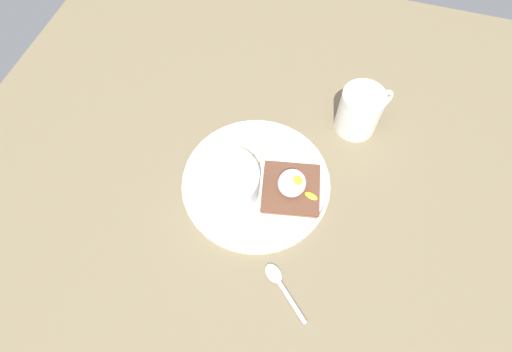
{
  "coord_description": "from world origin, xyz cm",
  "views": [
    {
      "loc": [
        -32.92,
        -9.75,
        68.24
      ],
      "look_at": [
        0.0,
        0.0,
        5.0
      ],
      "focal_mm": 28.0,
      "sensor_mm": 36.0,
      "label": 1
    }
  ],
  "objects_px": {
    "toast_slice": "(291,187)",
    "coffee_mug": "(360,111)",
    "banana_slice_right": "(246,148)",
    "banana_slice_front": "(265,133)",
    "banana_slice_left": "(269,148)",
    "oatmeal_bowl": "(225,183)",
    "spoon": "(281,285)",
    "banana_slice_inner": "(254,157)",
    "banana_slice_back": "(282,138)",
    "poached_egg": "(293,182)"
  },
  "relations": [
    {
      "from": "coffee_mug",
      "to": "toast_slice",
      "type": "bearing_deg",
      "value": 154.07
    },
    {
      "from": "poached_egg",
      "to": "coffee_mug",
      "type": "xyz_separation_m",
      "value": [
        0.18,
        -0.09,
        0.01
      ]
    },
    {
      "from": "banana_slice_right",
      "to": "banana_slice_front",
      "type": "bearing_deg",
      "value": -28.66
    },
    {
      "from": "oatmeal_bowl",
      "to": "coffee_mug",
      "type": "xyz_separation_m",
      "value": [
        0.22,
        -0.2,
        0.0
      ]
    },
    {
      "from": "banana_slice_inner",
      "to": "toast_slice",
      "type": "bearing_deg",
      "value": -117.15
    },
    {
      "from": "banana_slice_back",
      "to": "spoon",
      "type": "height_order",
      "value": "banana_slice_back"
    },
    {
      "from": "poached_egg",
      "to": "banana_slice_back",
      "type": "xyz_separation_m",
      "value": [
        0.1,
        0.04,
        -0.02
      ]
    },
    {
      "from": "poached_egg",
      "to": "banana_slice_left",
      "type": "height_order",
      "value": "poached_egg"
    },
    {
      "from": "toast_slice",
      "to": "coffee_mug",
      "type": "relative_size",
      "value": 1.22
    },
    {
      "from": "spoon",
      "to": "coffee_mug",
      "type": "bearing_deg",
      "value": -9.83
    },
    {
      "from": "banana_slice_back",
      "to": "banana_slice_front",
      "type": "bearing_deg",
      "value": 88.5
    },
    {
      "from": "oatmeal_bowl",
      "to": "banana_slice_back",
      "type": "bearing_deg",
      "value": -26.1
    },
    {
      "from": "oatmeal_bowl",
      "to": "spoon",
      "type": "distance_m",
      "value": 0.2
    },
    {
      "from": "toast_slice",
      "to": "coffee_mug",
      "type": "xyz_separation_m",
      "value": [
        0.18,
        -0.09,
        0.03
      ]
    },
    {
      "from": "poached_egg",
      "to": "oatmeal_bowl",
      "type": "bearing_deg",
      "value": 108.92
    },
    {
      "from": "oatmeal_bowl",
      "to": "spoon",
      "type": "xyz_separation_m",
      "value": [
        -0.13,
        -0.14,
        -0.04
      ]
    },
    {
      "from": "banana_slice_left",
      "to": "banana_slice_back",
      "type": "height_order",
      "value": "same"
    },
    {
      "from": "spoon",
      "to": "banana_slice_back",
      "type": "bearing_deg",
      "value": 14.38
    },
    {
      "from": "oatmeal_bowl",
      "to": "spoon",
      "type": "relative_size",
      "value": 1.3
    },
    {
      "from": "oatmeal_bowl",
      "to": "toast_slice",
      "type": "relative_size",
      "value": 0.99
    },
    {
      "from": "poached_egg",
      "to": "banana_slice_right",
      "type": "relative_size",
      "value": 2.1
    },
    {
      "from": "banana_slice_left",
      "to": "coffee_mug",
      "type": "height_order",
      "value": "coffee_mug"
    },
    {
      "from": "banana_slice_back",
      "to": "banana_slice_right",
      "type": "distance_m",
      "value": 0.07
    },
    {
      "from": "spoon",
      "to": "toast_slice",
      "type": "bearing_deg",
      "value": 8.97
    },
    {
      "from": "poached_egg",
      "to": "spoon",
      "type": "height_order",
      "value": "poached_egg"
    },
    {
      "from": "toast_slice",
      "to": "banana_slice_left",
      "type": "bearing_deg",
      "value": 41.47
    },
    {
      "from": "banana_slice_front",
      "to": "spoon",
      "type": "bearing_deg",
      "value": -158.88
    },
    {
      "from": "banana_slice_front",
      "to": "banana_slice_right",
      "type": "height_order",
      "value": "banana_slice_right"
    },
    {
      "from": "toast_slice",
      "to": "banana_slice_left",
      "type": "xyz_separation_m",
      "value": [
        0.07,
        0.06,
        -0.0
      ]
    },
    {
      "from": "banana_slice_front",
      "to": "banana_slice_right",
      "type": "relative_size",
      "value": 1.11
    },
    {
      "from": "banana_slice_right",
      "to": "spoon",
      "type": "relative_size",
      "value": 0.4
    },
    {
      "from": "coffee_mug",
      "to": "banana_slice_back",
      "type": "bearing_deg",
      "value": 121.89
    },
    {
      "from": "banana_slice_left",
      "to": "banana_slice_back",
      "type": "xyz_separation_m",
      "value": [
        0.03,
        -0.02,
        -0.0
      ]
    },
    {
      "from": "oatmeal_bowl",
      "to": "banana_slice_inner",
      "type": "bearing_deg",
      "value": -18.7
    },
    {
      "from": "oatmeal_bowl",
      "to": "toast_slice",
      "type": "height_order",
      "value": "oatmeal_bowl"
    },
    {
      "from": "toast_slice",
      "to": "banana_slice_inner",
      "type": "xyz_separation_m",
      "value": [
        0.04,
        0.08,
        0.0
      ]
    },
    {
      "from": "toast_slice",
      "to": "banana_slice_inner",
      "type": "relative_size",
      "value": 2.68
    },
    {
      "from": "coffee_mug",
      "to": "spoon",
      "type": "xyz_separation_m",
      "value": [
        -0.36,
        0.06,
        -0.04
      ]
    },
    {
      "from": "poached_egg",
      "to": "banana_slice_inner",
      "type": "relative_size",
      "value": 1.7
    },
    {
      "from": "banana_slice_front",
      "to": "spoon",
      "type": "height_order",
      "value": "banana_slice_front"
    },
    {
      "from": "banana_slice_left",
      "to": "banana_slice_inner",
      "type": "xyz_separation_m",
      "value": [
        -0.03,
        0.02,
        0.0
      ]
    },
    {
      "from": "banana_slice_left",
      "to": "spoon",
      "type": "relative_size",
      "value": 0.54
    },
    {
      "from": "banana_slice_left",
      "to": "banana_slice_inner",
      "type": "distance_m",
      "value": 0.03
    },
    {
      "from": "banana_slice_inner",
      "to": "banana_slice_front",
      "type": "bearing_deg",
      "value": -4.72
    },
    {
      "from": "toast_slice",
      "to": "coffee_mug",
      "type": "height_order",
      "value": "coffee_mug"
    },
    {
      "from": "banana_slice_left",
      "to": "toast_slice",
      "type": "bearing_deg",
      "value": -138.53
    },
    {
      "from": "banana_slice_right",
      "to": "coffee_mug",
      "type": "xyz_separation_m",
      "value": [
        0.13,
        -0.19,
        0.03
      ]
    },
    {
      "from": "poached_egg",
      "to": "banana_slice_back",
      "type": "distance_m",
      "value": 0.11
    },
    {
      "from": "banana_slice_left",
      "to": "banana_slice_back",
      "type": "bearing_deg",
      "value": -31.02
    },
    {
      "from": "toast_slice",
      "to": "banana_slice_inner",
      "type": "bearing_deg",
      "value": 62.85
    }
  ]
}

